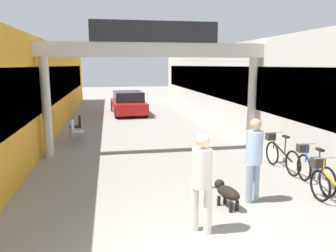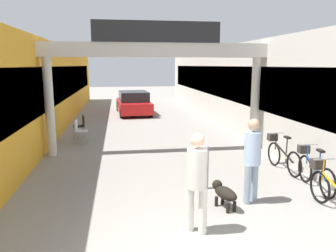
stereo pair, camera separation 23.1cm
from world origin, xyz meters
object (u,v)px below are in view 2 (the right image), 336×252
at_px(bicycle_black_third, 282,154).
at_px(bollard_post_metal, 206,167).
at_px(bicycle_blue_second, 313,170).
at_px(cafe_chair_black_farther, 81,124).
at_px(dog_on_leash, 224,193).
at_px(cafe_chair_aluminium_nearer, 79,129).
at_px(bicycle_orange_nearest, 333,190).
at_px(pedestrian_with_dog, 197,177).
at_px(pedestrian_companion, 252,155).
at_px(parked_car_red, 134,103).

distance_m(bicycle_black_third, bollard_post_metal, 2.62).
distance_m(bicycle_blue_second, cafe_chair_black_farther, 8.63).
xyz_separation_m(dog_on_leash, cafe_chair_aluminium_nearer, (-3.48, 6.01, 0.22)).
distance_m(bicycle_orange_nearest, bicycle_blue_second, 1.23).
bearing_deg(bicycle_black_third, bicycle_orange_nearest, -96.03).
relative_size(bicycle_blue_second, bollard_post_metal, 1.65).
xyz_separation_m(pedestrian_with_dog, bicycle_blue_second, (3.16, 1.59, -0.55)).
bearing_deg(bicycle_blue_second, pedestrian_companion, -162.73).
bearing_deg(dog_on_leash, bicycle_black_third, 42.33).
relative_size(bicycle_blue_second, cafe_chair_black_farther, 1.90).
distance_m(pedestrian_companion, bicycle_orange_nearest, 1.65).
xyz_separation_m(bicycle_black_third, cafe_chair_black_farther, (-5.84, 4.90, 0.10)).
relative_size(bicycle_black_third, parked_car_red, 0.41).
bearing_deg(parked_car_red, bicycle_blue_second, -73.98).
xyz_separation_m(cafe_chair_aluminium_nearer, parked_car_red, (2.30, 7.14, 0.10)).
height_order(bollard_post_metal, cafe_chair_aluminium_nearer, bollard_post_metal).
bearing_deg(bicycle_black_third, pedestrian_companion, -131.01).
relative_size(dog_on_leash, bicycle_blue_second, 0.43).
xyz_separation_m(pedestrian_with_dog, dog_on_leash, (0.77, 0.87, -0.67)).
distance_m(bollard_post_metal, parked_car_red, 12.14).
distance_m(cafe_chair_black_farther, parked_car_red, 6.56).
xyz_separation_m(pedestrian_with_dog, bollard_post_metal, (0.70, 1.93, -0.47)).
distance_m(bollard_post_metal, cafe_chair_black_farther, 6.88).
bearing_deg(cafe_chair_aluminium_nearer, parked_car_red, 72.14).
relative_size(dog_on_leash, bicycle_black_third, 0.43).
height_order(bicycle_blue_second, bicycle_black_third, same).
height_order(pedestrian_companion, bicycle_orange_nearest, pedestrian_companion).
distance_m(pedestrian_companion, cafe_chair_aluminium_nearer, 7.15).
height_order(pedestrian_companion, bollard_post_metal, pedestrian_companion).
relative_size(cafe_chair_black_farther, parked_car_red, 0.22).
distance_m(bollard_post_metal, cafe_chair_aluminium_nearer, 6.01).
distance_m(bicycle_black_third, cafe_chair_black_farther, 7.62).
bearing_deg(pedestrian_with_dog, cafe_chair_aluminium_nearer, 111.45).
bearing_deg(dog_on_leash, bollard_post_metal, 94.01).
distance_m(pedestrian_companion, dog_on_leash, 0.97).
height_order(dog_on_leash, bicycle_blue_second, bicycle_blue_second).
bearing_deg(bicycle_blue_second, bicycle_orange_nearest, -106.05).
distance_m(bicycle_blue_second, parked_car_red, 12.92).
bearing_deg(pedestrian_companion, bicycle_blue_second, 17.27).
bearing_deg(pedestrian_companion, cafe_chair_aluminium_nearer, 125.26).
relative_size(bicycle_black_third, cafe_chair_aluminium_nearer, 1.90).
bearing_deg(parked_car_red, dog_on_leash, -84.88).
distance_m(pedestrian_with_dog, bicycle_black_third, 4.33).
relative_size(bicycle_orange_nearest, parked_car_red, 0.41).
relative_size(pedestrian_companion, bicycle_orange_nearest, 1.04).
bearing_deg(bicycle_orange_nearest, parked_car_red, 103.34).
relative_size(pedestrian_companion, parked_car_red, 0.43).
height_order(pedestrian_with_dog, bicycle_black_third, pedestrian_with_dog).
relative_size(bicycle_orange_nearest, cafe_chair_aluminium_nearer, 1.90).
height_order(bicycle_orange_nearest, bollard_post_metal, bollard_post_metal).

